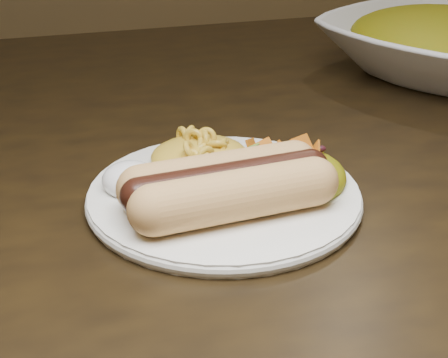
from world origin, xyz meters
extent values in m
cube|color=black|center=(0.00, 0.00, 0.73)|extent=(1.60, 0.90, 0.04)
cylinder|color=white|center=(0.06, -0.15, 0.76)|extent=(0.25, 0.25, 0.01)
cylinder|color=#E9975F|center=(0.05, -0.20, 0.78)|extent=(0.14, 0.05, 0.04)
cylinder|color=#E9975F|center=(0.05, -0.17, 0.78)|extent=(0.14, 0.05, 0.04)
cylinder|color=#411C12|center=(0.05, -0.18, 0.79)|extent=(0.15, 0.04, 0.03)
ellipsoid|color=yellow|center=(0.05, -0.09, 0.78)|extent=(0.11, 0.11, 0.03)
ellipsoid|color=white|center=(-0.02, -0.13, 0.78)|extent=(0.06, 0.06, 0.03)
ellipsoid|color=#AC5A00|center=(0.11, -0.16, 0.77)|extent=(0.10, 0.09, 0.04)
imported|color=silver|center=(0.43, 0.11, 0.79)|extent=(0.38, 0.38, 0.07)
ellipsoid|color=#AC5A00|center=(0.43, 0.11, 0.80)|extent=(0.31, 0.31, 0.06)
camera|label=1|loc=(-0.09, -0.64, 1.03)|focal=55.00mm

